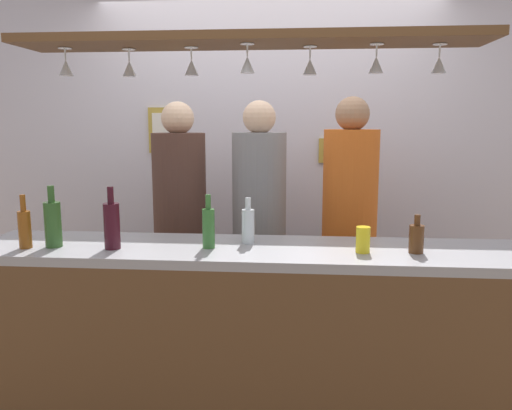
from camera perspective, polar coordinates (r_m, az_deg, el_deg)
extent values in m
plane|color=olive|center=(3.20, -0.17, -21.23)|extent=(8.00, 8.00, 0.00)
cube|color=silver|center=(3.86, 1.32, 4.48)|extent=(4.40, 0.06, 2.60)
cube|color=#99999E|center=(2.49, -0.92, -5.23)|extent=(2.70, 0.55, 0.04)
cube|color=brown|center=(2.43, -1.55, -18.50)|extent=(2.65, 0.04, 0.98)
cube|color=brown|center=(2.49, -0.86, 17.98)|extent=(2.20, 0.36, 0.04)
cylinder|color=silver|center=(2.73, -20.65, 16.12)|extent=(0.06, 0.06, 0.00)
cylinder|color=silver|center=(2.72, -20.61, 15.55)|extent=(0.01, 0.01, 0.06)
cone|color=silver|center=(2.72, -20.53, 14.19)|extent=(0.07, 0.07, 0.08)
cylinder|color=silver|center=(2.68, -14.09, 16.57)|extent=(0.06, 0.06, 0.00)
cylinder|color=silver|center=(2.67, -14.06, 15.99)|extent=(0.01, 0.01, 0.06)
cone|color=silver|center=(2.67, -14.01, 14.60)|extent=(0.07, 0.07, 0.08)
cylinder|color=silver|center=(2.56, -7.28, 17.10)|extent=(0.06, 0.06, 0.00)
cylinder|color=silver|center=(2.56, -7.27, 16.49)|extent=(0.01, 0.01, 0.06)
cone|color=silver|center=(2.55, -7.24, 15.05)|extent=(0.07, 0.07, 0.08)
cylinder|color=silver|center=(2.43, -1.09, 17.60)|extent=(0.06, 0.06, 0.00)
cylinder|color=silver|center=(2.43, -1.08, 16.96)|extent=(0.01, 0.01, 0.06)
cone|color=silver|center=(2.42, -1.08, 15.44)|extent=(0.07, 0.07, 0.08)
cylinder|color=silver|center=(2.53, 6.10, 17.24)|extent=(0.06, 0.06, 0.00)
cylinder|color=silver|center=(2.52, 6.09, 16.62)|extent=(0.01, 0.01, 0.06)
cone|color=silver|center=(2.51, 6.06, 15.15)|extent=(0.07, 0.07, 0.08)
cylinder|color=silver|center=(2.50, 13.40, 17.14)|extent=(0.06, 0.06, 0.00)
cylinder|color=silver|center=(2.49, 13.37, 16.52)|extent=(0.01, 0.01, 0.06)
cone|color=silver|center=(2.49, 13.32, 15.03)|extent=(0.07, 0.07, 0.08)
cylinder|color=silver|center=(2.58, 19.94, 16.59)|extent=(0.06, 0.06, 0.00)
cylinder|color=silver|center=(2.58, 19.91, 15.98)|extent=(0.01, 0.01, 0.06)
cone|color=silver|center=(2.57, 19.83, 14.54)|extent=(0.07, 0.07, 0.08)
cube|color=#2D334C|center=(3.48, -8.27, -11.13)|extent=(0.17, 0.18, 0.83)
cylinder|color=brown|center=(3.29, -8.58, 1.68)|extent=(0.34, 0.34, 0.72)
sphere|color=beige|center=(3.26, -8.78, 9.61)|extent=(0.21, 0.21, 0.21)
cube|color=#2D334C|center=(3.40, 0.35, -11.49)|extent=(0.17, 0.18, 0.83)
cylinder|color=gray|center=(3.21, 0.36, 1.65)|extent=(0.34, 0.34, 0.73)
sphere|color=beige|center=(3.18, 0.37, 9.82)|extent=(0.21, 0.21, 0.21)
cube|color=#2D334C|center=(3.40, 10.13, -11.54)|extent=(0.17, 0.18, 0.84)
cylinder|color=orange|center=(3.21, 10.53, 1.76)|extent=(0.34, 0.34, 0.73)
sphere|color=#9E7556|center=(3.18, 10.77, 10.02)|extent=(0.21, 0.21, 0.21)
cylinder|color=#512D14|center=(2.47, 17.54, -3.67)|extent=(0.07, 0.07, 0.13)
cylinder|color=#512D14|center=(2.45, 17.64, -1.62)|extent=(0.03, 0.03, 0.05)
cylinder|color=#336B2D|center=(2.45, -5.34, -2.65)|extent=(0.06, 0.06, 0.19)
cylinder|color=#336B2D|center=(2.43, -5.39, 0.35)|extent=(0.03, 0.03, 0.07)
cylinder|color=brown|center=(2.68, -24.50, -2.54)|extent=(0.06, 0.06, 0.18)
cylinder|color=brown|center=(2.66, -24.69, 0.20)|extent=(0.03, 0.03, 0.08)
cylinder|color=#2D5623|center=(2.65, -21.82, -2.06)|extent=(0.08, 0.08, 0.22)
cylinder|color=#2D5623|center=(2.62, -22.01, 1.16)|extent=(0.03, 0.03, 0.08)
cylinder|color=silver|center=(2.54, -0.89, -2.41)|extent=(0.06, 0.06, 0.17)
cylinder|color=silver|center=(2.52, -0.90, 0.15)|extent=(0.03, 0.03, 0.06)
cylinder|color=#380F19|center=(2.52, -15.86, -2.30)|extent=(0.08, 0.08, 0.22)
cylinder|color=#380F19|center=(2.49, -16.01, 1.08)|extent=(0.03, 0.03, 0.08)
cylinder|color=yellow|center=(2.41, 11.91, -3.83)|extent=(0.07, 0.07, 0.12)
cube|color=#B29338|center=(3.82, 9.31, 6.04)|extent=(0.30, 0.02, 0.18)
cube|color=white|center=(3.80, 9.32, 6.03)|extent=(0.23, 0.01, 0.14)
cube|color=#B29338|center=(3.94, -10.09, 8.25)|extent=(0.26, 0.02, 0.34)
cube|color=white|center=(3.93, -10.14, 8.24)|extent=(0.20, 0.01, 0.26)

